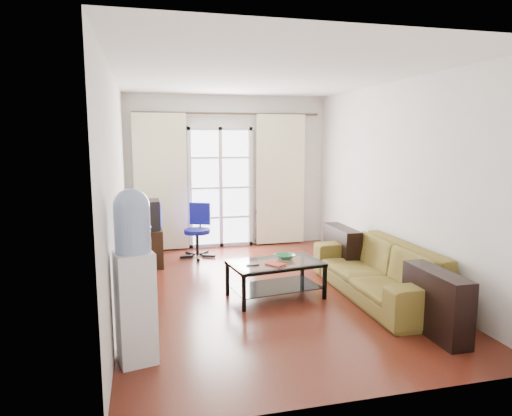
{
  "coord_description": "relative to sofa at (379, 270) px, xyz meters",
  "views": [
    {
      "loc": [
        -1.5,
        -5.49,
        1.95
      ],
      "look_at": [
        -0.04,
        0.35,
        1.03
      ],
      "focal_mm": 32.0,
      "sensor_mm": 36.0,
      "label": 1
    }
  ],
  "objects": [
    {
      "name": "remote",
      "position": [
        -1.57,
        0.17,
        0.13
      ],
      "size": [
        0.15,
        0.06,
        0.02
      ],
      "primitive_type": "cube",
      "rotation": [
        0.0,
        0.0,
        0.09
      ],
      "color": "black",
      "rests_on": "coffee_table"
    },
    {
      "name": "ceiling",
      "position": [
        -1.31,
        0.56,
        2.37
      ],
      "size": [
        5.2,
        5.2,
        0.0
      ],
      "primitive_type": "plane",
      "rotation": [
        3.14,
        0.0,
        0.0
      ],
      "color": "white",
      "rests_on": "wall_back"
    },
    {
      "name": "bowl",
      "position": [
        -1.11,
        0.38,
        0.15
      ],
      "size": [
        0.32,
        0.32,
        0.06
      ],
      "primitive_type": "imported",
      "rotation": [
        0.0,
        0.0,
        0.17
      ],
      "color": "#338E3D",
      "rests_on": "coffee_table"
    },
    {
      "name": "radiator",
      "position": [
        -0.51,
        3.06,
        -0.0
      ],
      "size": [
        0.64,
        0.12,
        0.64
      ],
      "primitive_type": "cube",
      "color": "gray",
      "rests_on": "floor"
    },
    {
      "name": "coffee_table",
      "position": [
        -1.26,
        0.27,
        -0.04
      ],
      "size": [
        1.2,
        0.79,
        0.45
      ],
      "rotation": [
        0.0,
        0.0,
        0.15
      ],
      "color": "silver",
      "rests_on": "floor"
    },
    {
      "name": "tv_stand",
      "position": [
        -2.81,
        2.22,
        -0.04
      ],
      "size": [
        0.54,
        0.8,
        0.58
      ],
      "primitive_type": "cube",
      "rotation": [
        0.0,
        0.0,
        0.02
      ],
      "color": "black",
      "rests_on": "floor"
    },
    {
      "name": "water_cooler",
      "position": [
        -2.91,
        -1.01,
        0.47
      ],
      "size": [
        0.37,
        0.37,
        1.54
      ],
      "rotation": [
        0.0,
        0.0,
        0.22
      ],
      "color": "white",
      "rests_on": "floor"
    },
    {
      "name": "wall_left",
      "position": [
        -3.11,
        0.56,
        1.02
      ],
      "size": [
        0.02,
        5.2,
        2.7
      ],
      "primitive_type": "cube",
      "color": "white",
      "rests_on": "floor"
    },
    {
      "name": "wall_back",
      "position": [
        -1.31,
        3.16,
        1.02
      ],
      "size": [
        3.6,
        0.02,
        2.7
      ],
      "primitive_type": "cube",
      "color": "white",
      "rests_on": "floor"
    },
    {
      "name": "curtain_right",
      "position": [
        -0.36,
        3.04,
        0.87
      ],
      "size": [
        0.9,
        0.07,
        2.35
      ],
      "primitive_type": "cube",
      "color": "#FFFBCD",
      "rests_on": "curtain_rod"
    },
    {
      "name": "french_door",
      "position": [
        -1.46,
        3.1,
        0.74
      ],
      "size": [
        1.16,
        0.06,
        2.15
      ],
      "color": "white",
      "rests_on": "wall_back"
    },
    {
      "name": "curtain_left",
      "position": [
        -2.51,
        3.04,
        0.87
      ],
      "size": [
        0.9,
        0.07,
        2.35
      ],
      "primitive_type": "cube",
      "color": "#FFFBCD",
      "rests_on": "curtain_rod"
    },
    {
      "name": "wall_front",
      "position": [
        -1.31,
        -2.04,
        1.02
      ],
      "size": [
        3.6,
        0.02,
        2.7
      ],
      "primitive_type": "cube",
      "color": "white",
      "rests_on": "floor"
    },
    {
      "name": "crt_tv",
      "position": [
        -2.81,
        2.16,
        0.46
      ],
      "size": [
        0.49,
        0.48,
        0.44
      ],
      "rotation": [
        0.0,
        0.0,
        0.02
      ],
      "color": "black",
      "rests_on": "tv_stand"
    },
    {
      "name": "task_chair",
      "position": [
        -1.96,
        2.47,
        -0.07
      ],
      "size": [
        0.79,
        0.79,
        0.89
      ],
      "rotation": [
        0.0,
        0.0,
        -0.39
      ],
      "color": "black",
      "rests_on": "floor"
    },
    {
      "name": "curtain_rod",
      "position": [
        -1.31,
        3.06,
        2.05
      ],
      "size": [
        3.3,
        0.04,
        0.04
      ],
      "primitive_type": "cylinder",
      "rotation": [
        0.0,
        1.57,
        0.0
      ],
      "color": "#4C3F2D",
      "rests_on": "wall_back"
    },
    {
      "name": "sofa",
      "position": [
        0.0,
        0.0,
        0.0
      ],
      "size": [
        2.3,
        0.95,
        0.66
      ],
      "primitive_type": "imported",
      "rotation": [
        0.0,
        0.0,
        -1.58
      ],
      "color": "olive",
      "rests_on": "floor"
    },
    {
      "name": "wall_right",
      "position": [
        0.49,
        0.56,
        1.02
      ],
      "size": [
        0.02,
        5.2,
        2.7
      ],
      "primitive_type": "cube",
      "color": "white",
      "rests_on": "floor"
    },
    {
      "name": "floor",
      "position": [
        -1.31,
        0.56,
        -0.33
      ],
      "size": [
        5.2,
        5.2,
        0.0
      ],
      "primitive_type": "plane",
      "color": "#602416",
      "rests_on": "ground"
    },
    {
      "name": "book",
      "position": [
        -1.37,
        0.08,
        0.13
      ],
      "size": [
        0.36,
        0.37,
        0.02
      ],
      "primitive_type": "imported",
      "rotation": [
        0.0,
        0.0,
        0.58
      ],
      "color": "#B52616",
      "rests_on": "coffee_table"
    }
  ]
}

